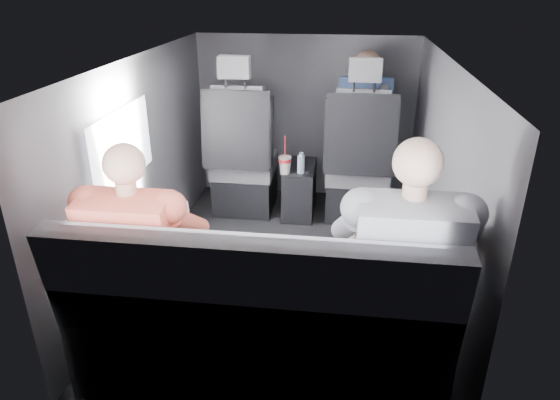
# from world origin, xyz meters

# --- Properties ---
(floor) EXTENTS (2.60, 2.60, 0.00)m
(floor) POSITION_xyz_m (0.00, 0.00, 0.00)
(floor) COLOR black
(floor) RESTS_ON ground
(ceiling) EXTENTS (2.60, 2.60, 0.00)m
(ceiling) POSITION_xyz_m (0.00, 0.00, 1.35)
(ceiling) COLOR #B2B2AD
(ceiling) RESTS_ON panel_back
(panel_left) EXTENTS (0.02, 2.60, 1.35)m
(panel_left) POSITION_xyz_m (-0.90, 0.00, 0.68)
(panel_left) COLOR #56565B
(panel_left) RESTS_ON floor
(panel_right) EXTENTS (0.02, 2.60, 1.35)m
(panel_right) POSITION_xyz_m (0.90, 0.00, 0.68)
(panel_right) COLOR #56565B
(panel_right) RESTS_ON floor
(panel_front) EXTENTS (1.80, 0.02, 1.35)m
(panel_front) POSITION_xyz_m (0.00, 1.30, 0.68)
(panel_front) COLOR #56565B
(panel_front) RESTS_ON floor
(panel_back) EXTENTS (1.80, 0.02, 1.35)m
(panel_back) POSITION_xyz_m (0.00, -1.30, 0.68)
(panel_back) COLOR #56565B
(panel_back) RESTS_ON floor
(side_window) EXTENTS (0.02, 0.75, 0.42)m
(side_window) POSITION_xyz_m (-0.88, -0.30, 0.90)
(side_window) COLOR white
(side_window) RESTS_ON panel_left
(seatbelt) EXTENTS (0.35, 0.11, 0.59)m
(seatbelt) POSITION_xyz_m (0.45, 0.67, 0.80)
(seatbelt) COLOR black
(seatbelt) RESTS_ON front_seat_right
(front_seat_left) EXTENTS (0.52, 0.58, 1.26)m
(front_seat_left) POSITION_xyz_m (-0.45, 0.84, 0.40)
(front_seat_left) COLOR black
(front_seat_left) RESTS_ON floor
(front_seat_right) EXTENTS (0.52, 0.58, 1.26)m
(front_seat_right) POSITION_xyz_m (0.45, 0.84, 0.40)
(front_seat_right) COLOR black
(front_seat_right) RESTS_ON floor
(center_console) EXTENTS (0.24, 0.48, 0.41)m
(center_console) POSITION_xyz_m (0.00, 0.88, 0.20)
(center_console) COLOR black
(center_console) RESTS_ON floor
(rear_bench) EXTENTS (1.60, 0.57, 0.92)m
(rear_bench) POSITION_xyz_m (0.00, -1.06, 0.31)
(rear_bench) COLOR slate
(rear_bench) RESTS_ON floor
(soda_cup) EXTENTS (0.10, 0.10, 0.29)m
(soda_cup) POSITION_xyz_m (-0.10, 0.70, 0.47)
(soda_cup) COLOR white
(soda_cup) RESTS_ON center_console
(water_bottle) EXTENTS (0.06, 0.06, 0.16)m
(water_bottle) POSITION_xyz_m (0.02, 0.73, 0.47)
(water_bottle) COLOR #9FBDD8
(water_bottle) RESTS_ON center_console
(laptop_white) EXTENTS (0.43, 0.48, 0.26)m
(laptop_white) POSITION_xyz_m (-0.49, -0.84, 0.64)
(laptop_white) COLOR white
(laptop_white) RESTS_ON passenger_rear_left
(laptop_black) EXTENTS (0.38, 0.36, 0.24)m
(laptop_black) POSITION_xyz_m (0.62, -0.81, 0.63)
(laptop_black) COLOR black
(laptop_black) RESTS_ON passenger_rear_right
(passenger_rear_left) EXTENTS (0.47, 0.60, 1.18)m
(passenger_rear_left) POSITION_xyz_m (-0.51, -0.97, 0.61)
(passenger_rear_left) COLOR #2E2F33
(passenger_rear_left) RESTS_ON rear_bench
(passenger_rear_right) EXTENTS (0.52, 0.63, 1.25)m
(passenger_rear_right) POSITION_xyz_m (0.60, -0.97, 0.64)
(passenger_rear_right) COLOR navy
(passenger_rear_right) RESTS_ON rear_bench
(passenger_front_right) EXTENTS (0.41, 0.41, 0.83)m
(passenger_front_right) POSITION_xyz_m (0.48, 1.10, 0.75)
(passenger_front_right) COLOR navy
(passenger_front_right) RESTS_ON front_seat_right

